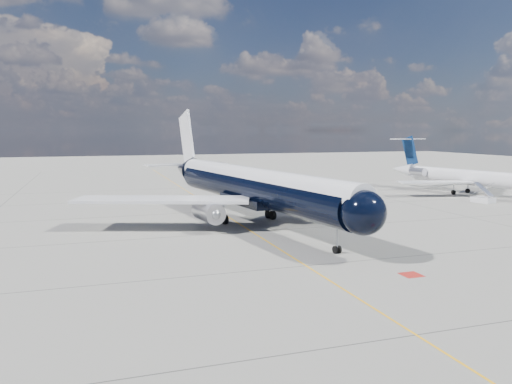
# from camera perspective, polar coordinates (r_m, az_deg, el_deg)

# --- Properties ---
(ground) EXTENTS (320.00, 320.00, 0.00)m
(ground) POSITION_cam_1_polar(r_m,az_deg,el_deg) (75.14, -5.16, -1.62)
(ground) COLOR gray
(ground) RESTS_ON ground
(taxiway_centerline) EXTENTS (0.16, 160.00, 0.01)m
(taxiway_centerline) POSITION_cam_1_polar(r_m,az_deg,el_deg) (70.34, -4.24, -2.21)
(taxiway_centerline) COLOR #F2A70C
(taxiway_centerline) RESTS_ON ground
(red_marking) EXTENTS (1.60, 1.60, 0.01)m
(red_marking) POSITION_cam_1_polar(r_m,az_deg,el_deg) (41.60, 17.32, -9.02)
(red_marking) COLOR maroon
(red_marking) RESTS_ON ground
(main_airliner) EXTENTS (41.18, 50.59, 14.66)m
(main_airliner) POSITION_cam_1_polar(r_m,az_deg,el_deg) (61.83, -0.93, 0.79)
(main_airliner) COLOR black
(main_airliner) RESTS_ON ground
(regional_jet) EXTENTS (25.79, 30.10, 10.29)m
(regional_jet) POSITION_cam_1_polar(r_m,az_deg,el_deg) (97.01, 21.95, 1.78)
(regional_jet) COLOR silver
(regional_jet) RESTS_ON ground
(boarding_stair) EXTENTS (3.09, 3.51, 3.29)m
(boarding_stair) POSITION_cam_1_polar(r_m,az_deg,el_deg) (86.19, 24.52, -0.71)
(boarding_stair) COLOR silver
(boarding_stair) RESTS_ON ground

